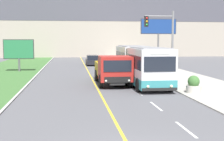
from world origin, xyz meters
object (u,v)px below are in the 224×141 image
object	(u,v)px
city_bus	(140,64)
planter_round_second	(171,76)
billboard_large	(158,29)
planter_round_third	(153,70)
dump_truck	(113,70)
car_distant	(92,60)
traffic_light_mast	(164,39)
planter_round_far	(141,66)
billboard_small	(19,50)
planter_round_near	(194,85)

from	to	relation	value
city_bus	planter_round_second	size ratio (longest dim) A/B	10.36
billboard_large	planter_round_third	xyz separation A→B (m)	(-4.18, -12.82, -4.71)
dump_truck	car_distant	distance (m)	20.63
billboard_large	planter_round_second	xyz separation A→B (m)	(-4.04, -18.22, -4.71)
traffic_light_mast	planter_round_far	xyz separation A→B (m)	(1.31, 13.58, -3.15)
car_distant	planter_round_second	size ratio (longest dim) A/B	3.65
car_distant	planter_round_far	size ratio (longest dim) A/B	3.67
city_bus	car_distant	world-z (taller)	city_bus
planter_round_far	city_bus	bearing A→B (deg)	-103.25
billboard_large	planter_round_third	distance (m)	14.28
dump_truck	billboard_large	distance (m)	21.57
billboard_small	planter_round_third	xyz separation A→B (m)	(14.40, -6.21, -1.95)
car_distant	planter_round_second	bearing A→B (deg)	-74.61
traffic_light_mast	planter_round_far	size ratio (longest dim) A/B	5.02
planter_round_near	planter_round_far	size ratio (longest dim) A/B	1.02
dump_truck	planter_round_near	xyz separation A→B (m)	(4.97, -4.51, -0.64)
traffic_light_mast	billboard_large	bearing A→B (deg)	75.28
traffic_light_mast	billboard_large	world-z (taller)	billboard_large
planter_round_third	billboard_large	bearing A→B (deg)	71.95
billboard_large	dump_truck	bearing A→B (deg)	-115.59
billboard_small	planter_round_far	distance (m)	14.53
dump_truck	planter_round_second	bearing A→B (deg)	9.88
billboard_small	planter_round_second	xyz separation A→B (m)	(14.54, -11.61, -1.94)
planter_round_near	planter_round_third	world-z (taller)	planter_round_near
planter_round_second	planter_round_near	bearing A→B (deg)	-91.49
billboard_small	planter_round_far	xyz separation A→B (m)	(14.37, -0.81, -1.94)
traffic_light_mast	planter_round_second	xyz separation A→B (m)	(1.47, 2.78, -3.15)
traffic_light_mast	planter_round_near	distance (m)	4.31
dump_truck	planter_round_third	bearing A→B (deg)	51.67
traffic_light_mast	planter_round_far	bearing A→B (deg)	84.48
planter_round_far	car_distant	bearing A→B (deg)	120.56
dump_truck	planter_round_second	distance (m)	5.23
billboard_large	billboard_small	distance (m)	19.91
city_bus	planter_round_second	xyz separation A→B (m)	(2.58, -0.54, -1.00)
billboard_large	planter_round_second	distance (m)	19.25
car_distant	traffic_light_mast	distance (m)	23.05
traffic_light_mast	planter_round_near	bearing A→B (deg)	-63.04
traffic_light_mast	planter_round_third	distance (m)	8.87
billboard_large	billboard_small	size ratio (longest dim) A/B	1.78
planter_round_second	traffic_light_mast	bearing A→B (deg)	-117.95
city_bus	dump_truck	xyz separation A→B (m)	(-2.53, -1.43, -0.36)
car_distant	billboard_large	xyz separation A→B (m)	(9.47, -1.51, 4.61)
traffic_light_mast	planter_round_second	world-z (taller)	traffic_light_mast
car_distant	planter_round_far	distance (m)	10.36
planter_round_near	planter_round_third	bearing A→B (deg)	89.97
dump_truck	planter_round_far	bearing A→B (deg)	67.07
billboard_large	billboard_small	world-z (taller)	billboard_large
car_distant	planter_round_second	world-z (taller)	car_distant
planter_round_third	planter_round_near	bearing A→B (deg)	-90.03
dump_truck	billboard_large	xyz separation A→B (m)	(9.15, 19.11, 4.06)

